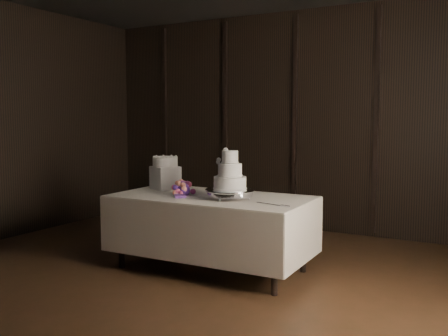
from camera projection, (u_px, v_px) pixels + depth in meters
room at (131, 123)px, 3.85m from camera, size 6.08×7.08×3.08m
display_table at (211, 229)px, 5.04m from camera, size 2.01×1.07×0.76m
cake_stand at (230, 194)px, 4.84m from camera, size 0.49×0.49×0.09m
wedding_cake at (227, 174)px, 4.82m from camera, size 0.36×0.31×0.38m
bouquet at (182, 189)px, 5.06m from camera, size 0.49×0.48×0.19m
box_pedestal at (165, 178)px, 5.49m from camera, size 0.34×0.34×0.25m
small_cake at (165, 162)px, 5.47m from camera, size 0.30×0.30×0.11m
cake_knife at (269, 204)px, 4.50m from camera, size 0.36×0.12×0.01m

